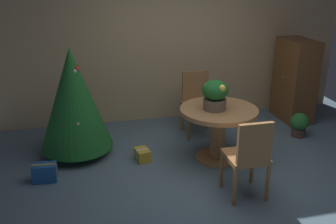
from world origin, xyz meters
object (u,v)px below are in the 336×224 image
at_px(flower_vase, 215,94).
at_px(holiday_tree, 74,99).
at_px(round_dining_table, 218,123).
at_px(wooden_cabinet, 295,80).
at_px(wooden_chair_near, 249,155).
at_px(potted_plant, 299,124).
at_px(wooden_chair_far, 197,100).
at_px(gift_box_gold, 143,155).
at_px(gift_box_blue, 45,173).

distance_m(flower_vase, holiday_tree, 1.87).
distance_m(round_dining_table, wooden_cabinet, 2.09).
bearing_deg(holiday_tree, wooden_chair_near, -40.14).
xyz_separation_m(wooden_chair_near, potted_plant, (1.48, 1.37, -0.33)).
bearing_deg(holiday_tree, wooden_chair_far, 10.88).
bearing_deg(potted_plant, gift_box_gold, -174.73).
bearing_deg(potted_plant, gift_box_blue, -172.59).
height_order(round_dining_table, gift_box_blue, round_dining_table).
bearing_deg(gift_box_blue, potted_plant, 7.41).
height_order(wooden_chair_near, gift_box_gold, wooden_chair_near).
height_order(flower_vase, wooden_chair_near, flower_vase).
bearing_deg(wooden_cabinet, wooden_chair_far, -173.93).
bearing_deg(gift_box_gold, wooden_chair_near, -49.23).
bearing_deg(potted_plant, flower_vase, -164.39).
bearing_deg(potted_plant, holiday_tree, 177.05).
distance_m(round_dining_table, gift_box_gold, 1.10).
relative_size(flower_vase, potted_plant, 1.03).
relative_size(wooden_chair_far, holiday_tree, 0.64).
relative_size(round_dining_table, gift_box_blue, 3.42).
relative_size(wooden_chair_far, potted_plant, 2.56).
height_order(wooden_chair_far, wooden_cabinet, wooden_cabinet).
height_order(wooden_chair_near, wooden_cabinet, wooden_cabinet).
relative_size(round_dining_table, holiday_tree, 0.68).
bearing_deg(flower_vase, gift_box_gold, 167.46).
xyz_separation_m(gift_box_gold, wooden_cabinet, (2.74, 0.94, 0.60)).
bearing_deg(gift_box_blue, flower_vase, 1.34).
bearing_deg(gift_box_gold, wooden_cabinet, 18.85).
height_order(round_dining_table, gift_box_gold, round_dining_table).
bearing_deg(wooden_chair_near, wooden_chair_far, 90.00).
distance_m(round_dining_table, potted_plant, 1.57).
bearing_deg(flower_vase, potted_plant, 15.61).
bearing_deg(round_dining_table, flower_vase, -169.58).
distance_m(flower_vase, wooden_chair_far, 1.04).
relative_size(round_dining_table, flower_vase, 2.63).
distance_m(gift_box_gold, wooden_cabinet, 2.96).
height_order(wooden_chair_far, gift_box_blue, wooden_chair_far).
relative_size(gift_box_blue, potted_plant, 0.79).
height_order(wooden_chair_near, gift_box_blue, wooden_chair_near).
relative_size(flower_vase, wooden_chair_far, 0.40).
bearing_deg(flower_vase, gift_box_blue, -178.66).
bearing_deg(wooden_chair_far, gift_box_blue, -155.76).
xyz_separation_m(gift_box_blue, wooden_cabinet, (3.99, 1.19, 0.57)).
relative_size(wooden_chair_near, wooden_cabinet, 0.70).
xyz_separation_m(wooden_chair_far, holiday_tree, (-1.83, -0.35, 0.27)).
bearing_deg(holiday_tree, potted_plant, -2.95).
distance_m(flower_vase, gift_box_gold, 1.27).
bearing_deg(wooden_cabinet, flower_vase, -147.96).
xyz_separation_m(flower_vase, wooden_cabinet, (1.82, 1.14, -0.26)).
distance_m(round_dining_table, flower_vase, 0.42).
xyz_separation_m(flower_vase, wooden_chair_far, (0.07, 0.95, -0.40)).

